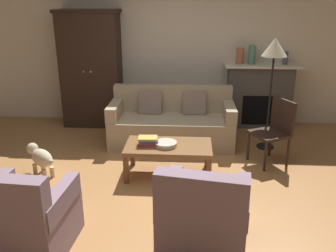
# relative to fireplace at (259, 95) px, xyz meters

# --- Properties ---
(ground_plane) EXTENTS (9.60, 9.60, 0.00)m
(ground_plane) POSITION_rel_fireplace_xyz_m (-1.55, -2.30, -0.57)
(ground_plane) COLOR #B27A47
(back_wall) EXTENTS (7.20, 0.10, 2.80)m
(back_wall) POSITION_rel_fireplace_xyz_m (-1.55, 0.25, 0.83)
(back_wall) COLOR silver
(back_wall) RESTS_ON ground
(fireplace) EXTENTS (1.26, 0.48, 1.12)m
(fireplace) POSITION_rel_fireplace_xyz_m (0.00, 0.00, 0.00)
(fireplace) COLOR #4C4947
(fireplace) RESTS_ON ground
(armoire) EXTENTS (1.06, 0.57, 2.01)m
(armoire) POSITION_rel_fireplace_xyz_m (-2.95, -0.08, 0.44)
(armoire) COLOR black
(armoire) RESTS_ON ground
(couch) EXTENTS (1.93, 0.87, 0.86)m
(couch) POSITION_rel_fireplace_xyz_m (-1.49, -0.88, -0.25)
(couch) COLOR tan
(couch) RESTS_ON ground
(coffee_table) EXTENTS (1.10, 0.60, 0.42)m
(coffee_table) POSITION_rel_fireplace_xyz_m (-1.47, -2.02, -0.20)
(coffee_table) COLOR brown
(coffee_table) RESTS_ON ground
(fruit_bowl) EXTENTS (0.28, 0.28, 0.05)m
(fruit_bowl) POSITION_rel_fireplace_xyz_m (-1.51, -2.05, -0.12)
(fruit_bowl) COLOR beige
(fruit_bowl) RESTS_ON coffee_table
(book_stack) EXTENTS (0.26, 0.19, 0.11)m
(book_stack) POSITION_rel_fireplace_xyz_m (-1.73, -2.03, -0.09)
(book_stack) COLOR #B73833
(book_stack) RESTS_ON coffee_table
(mantel_vase_terracotta) EXTENTS (0.13, 0.13, 0.27)m
(mantel_vase_terracotta) POSITION_rel_fireplace_xyz_m (-0.38, -0.02, 0.69)
(mantel_vase_terracotta) COLOR #A86042
(mantel_vase_terracotta) RESTS_ON fireplace
(mantel_vase_jade) EXTENTS (0.13, 0.13, 0.31)m
(mantel_vase_jade) POSITION_rel_fireplace_xyz_m (-0.18, -0.02, 0.71)
(mantel_vase_jade) COLOR slate
(mantel_vase_jade) RESTS_ON fireplace
(mantel_vase_slate) EXTENTS (0.09, 0.09, 0.22)m
(mantel_vase_slate) POSITION_rel_fireplace_xyz_m (0.38, -0.02, 0.66)
(mantel_vase_slate) COLOR #565B66
(mantel_vase_slate) RESTS_ON fireplace
(armchair_near_left) EXTENTS (0.82, 0.82, 0.88)m
(armchair_near_left) POSITION_rel_fireplace_xyz_m (-2.66, -3.59, -0.25)
(armchair_near_left) COLOR gray
(armchair_near_left) RESTS_ON ground
(armchair_near_right) EXTENTS (0.88, 0.88, 0.88)m
(armchair_near_right) POSITION_rel_fireplace_xyz_m (-1.06, -3.45, -0.25)
(armchair_near_right) COLOR gray
(armchair_near_right) RESTS_ON ground
(side_chair_wooden) EXTENTS (0.59, 0.59, 0.90)m
(side_chair_wooden) POSITION_rel_fireplace_xyz_m (-0.04, -1.53, -0.06)
(side_chair_wooden) COLOR black
(side_chair_wooden) RESTS_ON ground
(floor_lamp) EXTENTS (0.36, 0.36, 1.66)m
(floor_lamp) POSITION_rel_fireplace_xyz_m (-0.03, -1.01, 0.87)
(floor_lamp) COLOR black
(floor_lamp) RESTS_ON ground
(dog) EXTENTS (0.48, 0.43, 0.39)m
(dog) POSITION_rel_fireplace_xyz_m (-3.12, -2.12, -0.32)
(dog) COLOR beige
(dog) RESTS_ON ground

